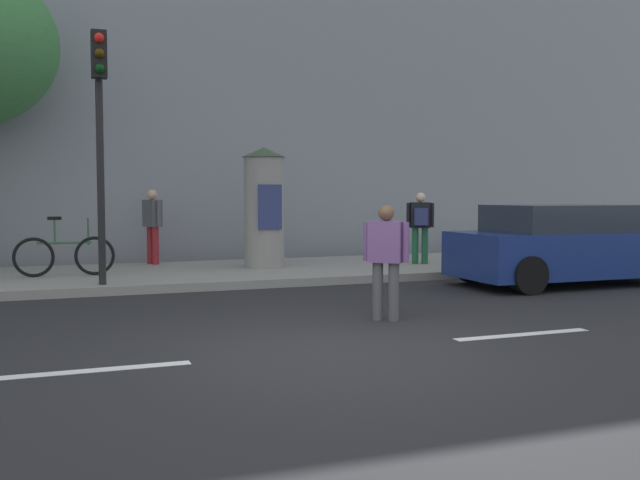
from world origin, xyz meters
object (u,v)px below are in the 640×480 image
pedestrian_tallest (152,221)px  bicycle_leaning (64,255)px  traffic_light (100,115)px  poster_column (264,206)px  pedestrian_with_bag (420,222)px  parked_car_red (565,246)px  pedestrian_in_dark_shirt (386,254)px

pedestrian_tallest → bicycle_leaning: (-1.81, -1.71, -0.54)m
traffic_light → poster_column: 4.13m
poster_column → bicycle_leaning: 3.98m
bicycle_leaning → pedestrian_with_bag: bearing=-2.1°
traffic_light → pedestrian_tallest: bearing=69.5°
pedestrian_with_bag → parked_car_red: bearing=-66.3°
poster_column → bicycle_leaning: (-3.88, -0.32, -0.85)m
poster_column → pedestrian_tallest: 2.51m
parked_car_red → pedestrian_tallest: bearing=143.3°
traffic_light → bicycle_leaning: (-0.56, 1.62, -2.38)m
pedestrian_in_dark_shirt → pedestrian_tallest: pedestrian_tallest is taller
poster_column → parked_car_red: 5.89m
traffic_light → pedestrian_in_dark_shirt: (3.28, -3.81, -2.05)m
pedestrian_in_dark_shirt → parked_car_red: pedestrian_in_dark_shirt is taller
pedestrian_tallest → pedestrian_in_dark_shirt: bearing=-74.1°
pedestrian_in_dark_shirt → parked_car_red: size_ratio=0.36×
poster_column → parked_car_red: (4.62, -3.59, -0.69)m
poster_column → pedestrian_in_dark_shirt: (-0.04, -5.74, -0.52)m
pedestrian_in_dark_shirt → parked_car_red: (4.66, 2.16, -0.16)m
pedestrian_tallest → parked_car_red: pedestrian_tallest is taller
pedestrian_with_bag → parked_car_red: (1.32, -3.01, -0.35)m
pedestrian_tallest → parked_car_red: 8.35m
pedestrian_with_bag → bicycle_leaning: size_ratio=0.86×
traffic_light → pedestrian_tallest: 4.00m
poster_column → pedestrian_tallest: bearing=146.0°
bicycle_leaning → poster_column: bearing=4.7°
traffic_light → pedestrian_with_bag: size_ratio=2.68×
pedestrian_with_bag → pedestrian_tallest: pedestrian_tallest is taller
traffic_light → bicycle_leaning: traffic_light is taller
pedestrian_with_bag → bicycle_leaning: 7.20m
pedestrian_with_bag → bicycle_leaning: pedestrian_with_bag is taller
pedestrian_tallest → poster_column: bearing=-34.0°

